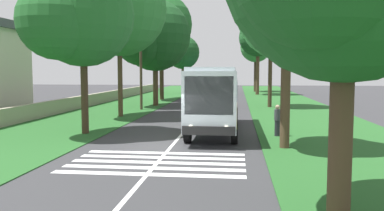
{
  "coord_description": "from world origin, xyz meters",
  "views": [
    {
      "loc": [
        -18.12,
        -3.05,
        3.57
      ],
      "look_at": [
        4.32,
        -0.54,
        1.6
      ],
      "focal_mm": 37.67,
      "sensor_mm": 36.0,
      "label": 1
    }
  ],
  "objects_px": {
    "trailing_car_1": "(199,94)",
    "roadside_tree_right_4": "(255,48)",
    "roadside_tree_left_0": "(117,11)",
    "roadside_tree_left_1": "(153,38)",
    "utility_pole": "(141,59)",
    "coach_bus": "(215,95)",
    "roadside_tree_left_3": "(78,18)",
    "trailing_car_0": "(223,99)",
    "roadside_tree_right_0": "(285,14)",
    "roadside_tree_left_2": "(182,53)",
    "roadside_tree_right_2": "(270,25)",
    "pedestrian": "(277,120)",
    "roadside_tree_right_3": "(257,39)",
    "trailing_minibus_0": "(204,84)",
    "roadside_tree_left_4": "(160,27)"
  },
  "relations": [
    {
      "from": "roadside_tree_left_0",
      "to": "roadside_tree_left_3",
      "type": "xyz_separation_m",
      "value": [
        -8.69,
        -0.4,
        -1.65
      ]
    },
    {
      "from": "roadside_tree_left_1",
      "to": "roadside_tree_right_0",
      "type": "height_order",
      "value": "roadside_tree_left_1"
    },
    {
      "from": "trailing_car_1",
      "to": "roadside_tree_right_4",
      "type": "distance_m",
      "value": 20.88
    },
    {
      "from": "roadside_tree_left_2",
      "to": "roadside_tree_left_3",
      "type": "relative_size",
      "value": 0.94
    },
    {
      "from": "trailing_car_1",
      "to": "roadside_tree_left_4",
      "type": "bearing_deg",
      "value": 109.67
    },
    {
      "from": "roadside_tree_left_4",
      "to": "roadside_tree_right_2",
      "type": "distance_m",
      "value": 15.22
    },
    {
      "from": "coach_bus",
      "to": "roadside_tree_right_4",
      "type": "bearing_deg",
      "value": -5.36
    },
    {
      "from": "coach_bus",
      "to": "roadside_tree_right_4",
      "type": "relative_size",
      "value": 1.11
    },
    {
      "from": "roadside_tree_left_3",
      "to": "roadside_tree_left_4",
      "type": "bearing_deg",
      "value": 1.2
    },
    {
      "from": "coach_bus",
      "to": "roadside_tree_left_4",
      "type": "relative_size",
      "value": 0.88
    },
    {
      "from": "roadside_tree_left_2",
      "to": "roadside_tree_left_4",
      "type": "relative_size",
      "value": 0.7
    },
    {
      "from": "trailing_minibus_0",
      "to": "utility_pole",
      "type": "relative_size",
      "value": 0.68
    },
    {
      "from": "utility_pole",
      "to": "roadside_tree_right_0",
      "type": "bearing_deg",
      "value": -147.52
    },
    {
      "from": "coach_bus",
      "to": "utility_pole",
      "type": "distance_m",
      "value": 14.43
    },
    {
      "from": "pedestrian",
      "to": "roadside_tree_right_0",
      "type": "bearing_deg",
      "value": 178.6
    },
    {
      "from": "trailing_car_1",
      "to": "roadside_tree_left_3",
      "type": "xyz_separation_m",
      "value": [
        -28.63,
        3.98,
        5.76
      ]
    },
    {
      "from": "trailing_car_1",
      "to": "roadside_tree_left_0",
      "type": "distance_m",
      "value": 21.72
    },
    {
      "from": "roadside_tree_left_2",
      "to": "roadside_tree_left_3",
      "type": "distance_m",
      "value": 40.31
    },
    {
      "from": "roadside_tree_right_3",
      "to": "roadside_tree_right_0",
      "type": "bearing_deg",
      "value": 179.0
    },
    {
      "from": "coach_bus",
      "to": "roadside_tree_left_1",
      "type": "bearing_deg",
      "value": 23.6
    },
    {
      "from": "trailing_car_1",
      "to": "trailing_minibus_0",
      "type": "height_order",
      "value": "trailing_minibus_0"
    },
    {
      "from": "roadside_tree_left_1",
      "to": "roadside_tree_left_2",
      "type": "xyz_separation_m",
      "value": [
        22.05,
        0.09,
        -0.64
      ]
    },
    {
      "from": "roadside_tree_left_2",
      "to": "roadside_tree_left_1",
      "type": "bearing_deg",
      "value": -179.77
    },
    {
      "from": "roadside_tree_right_0",
      "to": "trailing_car_1",
      "type": "bearing_deg",
      "value": 12.27
    },
    {
      "from": "roadside_tree_left_4",
      "to": "trailing_car_1",
      "type": "bearing_deg",
      "value": -70.33
    },
    {
      "from": "roadside_tree_right_0",
      "to": "roadside_tree_left_2",
      "type": "bearing_deg",
      "value": 13.79
    },
    {
      "from": "roadside_tree_left_2",
      "to": "roadside_tree_right_2",
      "type": "xyz_separation_m",
      "value": [
        -22.2,
        -11.51,
        1.76
      ]
    },
    {
      "from": "roadside_tree_left_3",
      "to": "trailing_car_1",
      "type": "bearing_deg",
      "value": -7.92
    },
    {
      "from": "roadside_tree_left_2",
      "to": "coach_bus",
      "type": "bearing_deg",
      "value": -169.36
    },
    {
      "from": "roadside_tree_left_2",
      "to": "roadside_tree_right_4",
      "type": "relative_size",
      "value": 0.88
    },
    {
      "from": "roadside_tree_right_4",
      "to": "trailing_minibus_0",
      "type": "bearing_deg",
      "value": 135.88
    },
    {
      "from": "trailing_car_1",
      "to": "roadside_tree_left_0",
      "type": "xyz_separation_m",
      "value": [
        -19.94,
        4.39,
        7.41
      ]
    },
    {
      "from": "trailing_car_1",
      "to": "roadside_tree_right_3",
      "type": "distance_m",
      "value": 14.42
    },
    {
      "from": "trailing_car_1",
      "to": "roadside_tree_left_4",
      "type": "relative_size",
      "value": 0.34
    },
    {
      "from": "roadside_tree_left_3",
      "to": "roadside_tree_right_0",
      "type": "relative_size",
      "value": 1.1
    },
    {
      "from": "roadside_tree_left_2",
      "to": "pedestrian",
      "type": "xyz_separation_m",
      "value": [
        -39.91,
        -10.64,
        -5.28
      ]
    },
    {
      "from": "roadside_tree_left_1",
      "to": "utility_pole",
      "type": "relative_size",
      "value": 1.19
    },
    {
      "from": "coach_bus",
      "to": "roadside_tree_left_3",
      "type": "relative_size",
      "value": 1.19
    },
    {
      "from": "coach_bus",
      "to": "roadside_tree_left_1",
      "type": "height_order",
      "value": "roadside_tree_left_1"
    },
    {
      "from": "roadside_tree_left_0",
      "to": "roadside_tree_left_3",
      "type": "relative_size",
      "value": 1.26
    },
    {
      "from": "roadside_tree_right_0",
      "to": "roadside_tree_right_2",
      "type": "relative_size",
      "value": 0.8
    },
    {
      "from": "trailing_minibus_0",
      "to": "utility_pole",
      "type": "bearing_deg",
      "value": 171.54
    },
    {
      "from": "roadside_tree_left_1",
      "to": "roadside_tree_right_3",
      "type": "height_order",
      "value": "roadside_tree_right_3"
    },
    {
      "from": "coach_bus",
      "to": "roadside_tree_left_4",
      "type": "bearing_deg",
      "value": 17.74
    },
    {
      "from": "coach_bus",
      "to": "trailing_car_1",
      "type": "bearing_deg",
      "value": 7.39
    },
    {
      "from": "roadside_tree_right_3",
      "to": "trailing_car_0",
      "type": "bearing_deg",
      "value": 167.24
    },
    {
      "from": "trailing_car_0",
      "to": "roadside_tree_left_1",
      "type": "distance_m",
      "value": 9.42
    },
    {
      "from": "trailing_minibus_0",
      "to": "roadside_tree_left_3",
      "type": "bearing_deg",
      "value": 174.5
    },
    {
      "from": "roadside_tree_left_0",
      "to": "roadside_tree_left_1",
      "type": "xyz_separation_m",
      "value": [
        9.57,
        -0.73,
        -1.25
      ]
    },
    {
      "from": "roadside_tree_left_0",
      "to": "roadside_tree_left_1",
      "type": "height_order",
      "value": "roadside_tree_left_0"
    }
  ]
}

